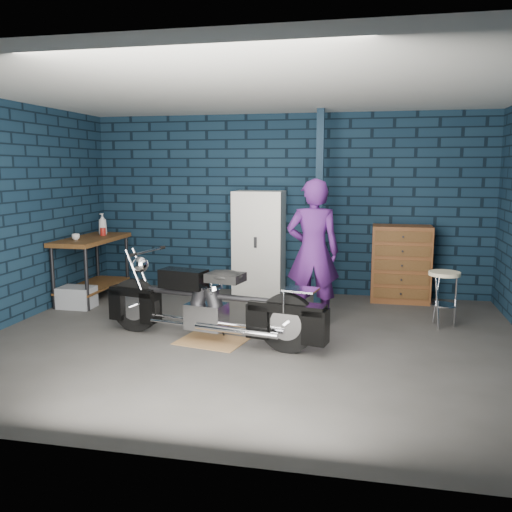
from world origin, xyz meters
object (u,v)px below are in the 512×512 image
at_px(person, 313,252).
at_px(locker, 259,244).
at_px(workbench, 92,269).
at_px(storage_bin, 77,297).
at_px(tool_chest, 401,264).
at_px(shop_stool, 443,299).
at_px(motorcycle, 211,298).

bearing_deg(person, locker, -62.27).
relative_size(workbench, storage_bin, 3.00).
xyz_separation_m(workbench, tool_chest, (4.39, 0.78, 0.09)).
bearing_deg(storage_bin, person, -0.71).
bearing_deg(workbench, locker, 18.62).
bearing_deg(locker, workbench, -161.38).
xyz_separation_m(locker, shop_stool, (2.51, -1.19, -0.44)).
height_order(motorcycle, storage_bin, motorcycle).
bearing_deg(tool_chest, workbench, -169.92).
xyz_separation_m(storage_bin, tool_chest, (4.37, 1.28, 0.40)).
bearing_deg(motorcycle, shop_stool, 34.99).
relative_size(workbench, locker, 0.89).
xyz_separation_m(motorcycle, storage_bin, (-2.23, 1.04, -0.35)).
relative_size(workbench, shop_stool, 2.07).
distance_m(locker, shop_stool, 2.81).
height_order(tool_chest, shop_stool, tool_chest).
bearing_deg(shop_stool, motorcycle, -156.32).
relative_size(locker, shop_stool, 2.31).
relative_size(tool_chest, shop_stool, 1.62).
bearing_deg(storage_bin, locker, 29.15).
bearing_deg(workbench, person, -9.41).
distance_m(tool_chest, shop_stool, 1.28).
xyz_separation_m(workbench, locker, (2.32, 0.78, 0.33)).
xyz_separation_m(motorcycle, shop_stool, (2.57, 1.13, -0.15)).
xyz_separation_m(tool_chest, shop_stool, (0.44, -1.19, -0.21)).
distance_m(workbench, locker, 2.46).
height_order(workbench, person, person).
bearing_deg(locker, tool_chest, 0.00).
xyz_separation_m(storage_bin, shop_stool, (4.81, 0.09, 0.19)).
height_order(workbench, storage_bin, workbench).
distance_m(motorcycle, person, 1.47).
distance_m(storage_bin, locker, 2.70).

